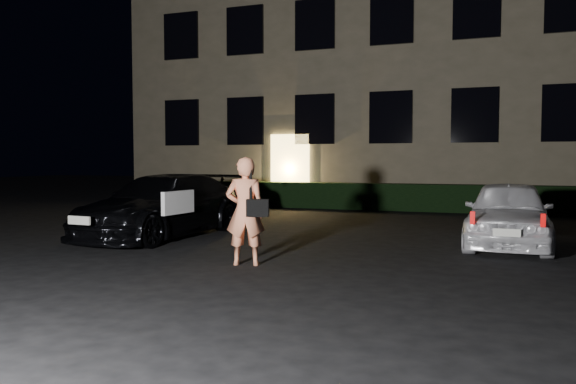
% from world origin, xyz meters
% --- Properties ---
extents(ground, '(80.00, 80.00, 0.00)m').
position_xyz_m(ground, '(0.00, 0.00, 0.00)').
color(ground, black).
rests_on(ground, ground).
extents(building, '(20.00, 8.11, 12.00)m').
position_xyz_m(building, '(-0.00, 14.99, 6.00)').
color(building, '#665D49').
rests_on(building, ground).
extents(hedge, '(15.00, 0.70, 0.85)m').
position_xyz_m(hedge, '(0.00, 10.50, 0.42)').
color(hedge, black).
rests_on(hedge, ground).
extents(sedan, '(2.18, 4.68, 1.31)m').
position_xyz_m(sedan, '(-3.33, 2.62, 0.65)').
color(sedan, black).
rests_on(sedan, ground).
extents(hatch, '(1.59, 3.69, 1.24)m').
position_xyz_m(hatch, '(3.45, 3.68, 0.62)').
color(hatch, white).
rests_on(hatch, ground).
extents(man, '(0.76, 0.55, 1.66)m').
position_xyz_m(man, '(-0.37, 0.29, 0.83)').
color(man, '#FF9367').
rests_on(man, ground).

